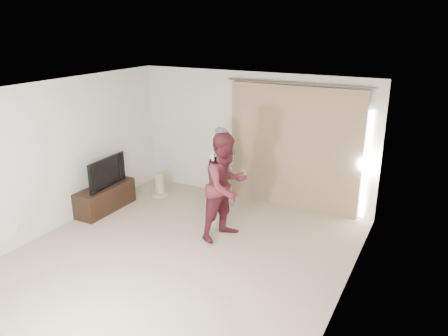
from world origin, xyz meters
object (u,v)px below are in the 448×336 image
Objects in this scene: person_woman at (226,186)px; person_man at (223,169)px; tv_console at (105,198)px; tv at (103,172)px.

person_man is at bearing 119.51° from person_woman.
tv_console is at bearing -150.07° from person_man.
tv_console is 0.70× the size of person_woman.
person_woman is at bearing 2.00° from tv_console.
tv is at bearing 0.00° from tv_console.
tv is at bearing -150.07° from person_man.
person_man is (2.00, 1.15, 0.57)m from tv_console.
person_man is at bearing 29.93° from tv_console.
tv is 2.60m from person_woman.
tv_console is 2.38m from person_man.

